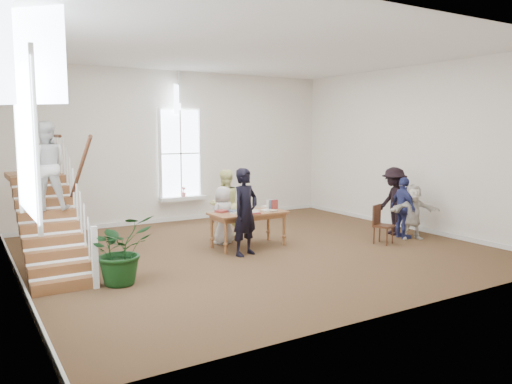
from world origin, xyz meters
TOP-DOWN VIEW (x-y plane):
  - ground at (0.00, 0.00)m, footprint 10.00×10.00m
  - room_shell at (-0.00, 4.39)m, footprint 10.49×10.00m
  - staircase at (-4.34, 0.75)m, footprint 1.10×4.10m
  - library_table at (0.00, 0.39)m, footprint 1.79×0.91m
  - police_officer at (-0.45, -0.26)m, footprint 0.82×0.67m
  - elderly_woman at (-0.35, 0.99)m, footprint 0.79×0.63m
  - person_yellow at (-0.05, 1.49)m, footprint 0.95×0.79m
  - woman_cluster_a at (3.87, -0.83)m, footprint 0.58×0.98m
  - woman_cluster_b at (4.00, -0.38)m, footprint 0.96×1.29m
  - woman_cluster_c at (4.00, -1.03)m, footprint 1.36×0.93m
  - floor_plant at (-3.40, -0.92)m, footprint 1.33×1.22m
  - side_chair at (2.94, -0.97)m, footprint 0.53×0.53m

SIDE VIEW (x-z plane):
  - ground at x=0.00m, z-range 0.00..0.00m
  - room_shell at x=0.00m, z-range -4.60..5.40m
  - side_chair at x=2.94m, z-range 0.05..1.00m
  - floor_plant at x=-3.40m, z-range 0.00..1.25m
  - elderly_woman at x=-0.35m, z-range 0.00..1.40m
  - woman_cluster_c at x=4.00m, z-range 0.00..1.41m
  - library_table at x=0.00m, z-range 0.30..1.20m
  - woman_cluster_a at x=3.87m, z-range 0.00..1.57m
  - person_yellow at x=-0.05m, z-range 0.00..1.76m
  - woman_cluster_b at x=4.00m, z-range 0.00..1.79m
  - police_officer at x=-0.45m, z-range 0.00..1.93m
  - staircase at x=-4.34m, z-range 0.16..3.08m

